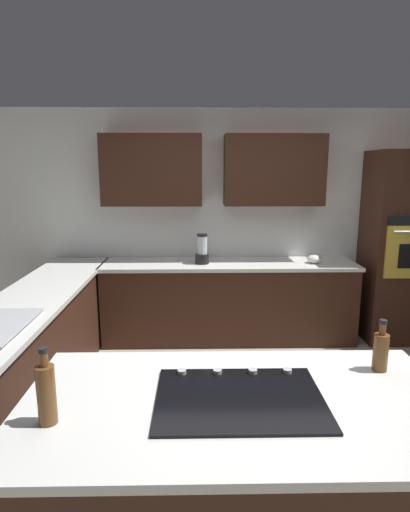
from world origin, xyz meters
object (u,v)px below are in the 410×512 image
object	(u,v)px
cooktop	(239,398)
mixing_bowl	(314,259)
blender	(202,251)
oil_bottle	(46,393)
wall_oven	(403,248)
second_bottle	(381,350)

from	to	relation	value
cooktop	mixing_bowl	bearing A→B (deg)	-111.56
blender	oil_bottle	bearing A→B (deg)	77.30
blender	wall_oven	bearing A→B (deg)	-178.90
blender	mixing_bowl	world-z (taller)	blender
blender	second_bottle	distance (m)	2.70
mixing_bowl	oil_bottle	world-z (taller)	oil_bottle
wall_oven	mixing_bowl	xyz separation A→B (m)	(1.00, 0.04, -0.12)
cooktop	second_bottle	bearing A→B (deg)	-160.22
cooktop	mixing_bowl	xyz separation A→B (m)	(-1.12, -2.83, 0.04)
oil_bottle	mixing_bowl	bearing A→B (deg)	-122.74
wall_oven	oil_bottle	xyz separation A→B (m)	(2.92, 3.04, -0.03)
cooktop	mixing_bowl	size ratio (longest dim) A/B	4.62
cooktop	oil_bottle	world-z (taller)	oil_bottle
blender	mixing_bowl	xyz separation A→B (m)	(-1.25, 0.00, -0.10)
cooktop	oil_bottle	xyz separation A→B (m)	(0.81, 0.17, 0.13)
wall_oven	oil_bottle	world-z (taller)	wall_oven
blender	oil_bottle	world-z (taller)	blender
wall_oven	cooktop	distance (m)	3.57
cooktop	second_bottle	size ratio (longest dim) A/B	2.76
blender	mixing_bowl	bearing A→B (deg)	180.00
mixing_bowl	wall_oven	bearing A→B (deg)	-177.54
wall_oven	oil_bottle	bearing A→B (deg)	46.07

